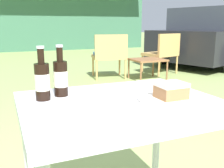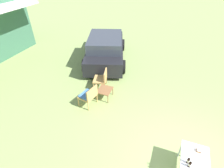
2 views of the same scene
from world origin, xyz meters
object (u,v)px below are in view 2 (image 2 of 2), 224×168
Objects in this scene: cola_bottle_far at (190,164)px; wicker_chair_cushioned at (89,95)px; garden_side_table at (105,90)px; wicker_chair_plain at (102,78)px; cola_bottle_near at (188,161)px; cake_on_plate at (199,151)px; patio_table at (194,159)px; parked_car at (106,49)px.

wicker_chair_cushioned is at bearing 63.51° from cola_bottle_far.
garden_side_table is 2.62× the size of cola_bottle_far.
cola_bottle_near is at bearing 36.01° from wicker_chair_plain.
cake_on_plate is 0.47m from cola_bottle_near.
cola_bottle_near is at bearing 140.40° from patio_table.
parked_car is at bearing 39.12° from cola_bottle_near.
parked_car reaches higher than cola_bottle_near.
patio_table is at bearing 39.59° from wicker_chair_plain.
parked_car is 3.61m from wicker_chair_cushioned.
wicker_chair_cushioned is at bearing 146.77° from garden_side_table.
wicker_chair_cushioned is 3.67× the size of cake_on_plate.
parked_car is at bearing 38.90° from cola_bottle_far.
parked_car reaches higher than garden_side_table.
cola_bottle_near reaches higher than patio_table.
parked_car is at bearing -156.62° from wicker_chair_cushioned.
cola_bottle_near is 0.09m from cola_bottle_far.
cola_bottle_far reaches higher than wicker_chair_plain.
cake_on_plate is at bearing 82.18° from wicker_chair_cushioned.
cake_on_plate is 1.00× the size of cola_bottle_far.
garden_side_table is at bearing 57.68° from patio_table.
wicker_chair_plain is 3.67× the size of cake_on_plate.
wicker_chair_plain is 1.40× the size of garden_side_table.
cola_bottle_near is (-0.39, 0.25, 0.06)m from cake_on_plate.
wicker_chair_plain is at bearing 32.75° from garden_side_table.
cola_bottle_far is at bearing 155.86° from cake_on_plate.
parked_car is at bearing 43.01° from cake_on_plate.
wicker_chair_plain is 4.49m from cola_bottle_far.
cola_bottle_far is at bearing -127.19° from garden_side_table.
cola_bottle_far is at bearing -157.16° from cola_bottle_near.
cola_bottle_far is (-0.08, -0.04, 0.00)m from cola_bottle_near.
parked_car is at bearing 21.87° from garden_side_table.
cake_on_plate is 0.53m from cola_bottle_far.
wicker_chair_cushioned is 3.86m from cola_bottle_far.
parked_car is 6.72m from cola_bottle_far.
parked_car is at bearing -175.47° from wicker_chair_plain.
wicker_chair_cushioned reaches higher than cake_on_plate.
cola_bottle_far is at bearing 154.66° from patio_table.
parked_car reaches higher than patio_table.
garden_side_table is 2.62× the size of cake_on_plate.
patio_table is at bearing -39.60° from cola_bottle_near.
wicker_chair_plain is at bearing 50.34° from cola_bottle_near.
cola_bottle_near is (-5.15, -4.19, 0.10)m from parked_car.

